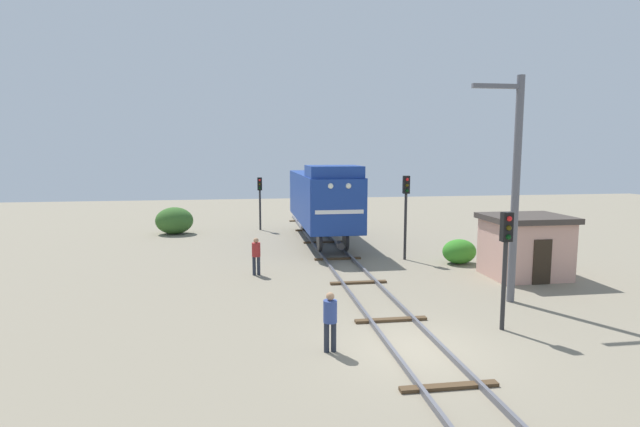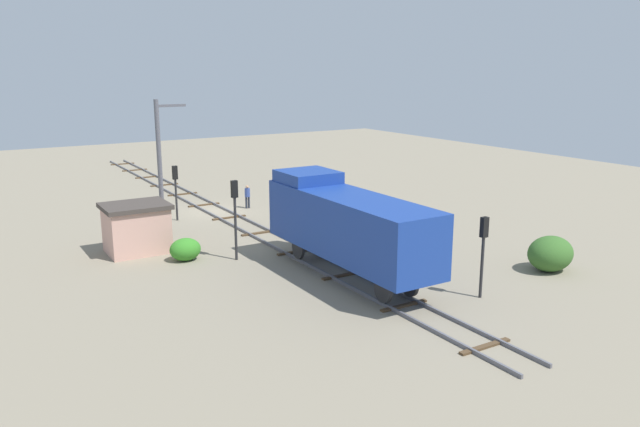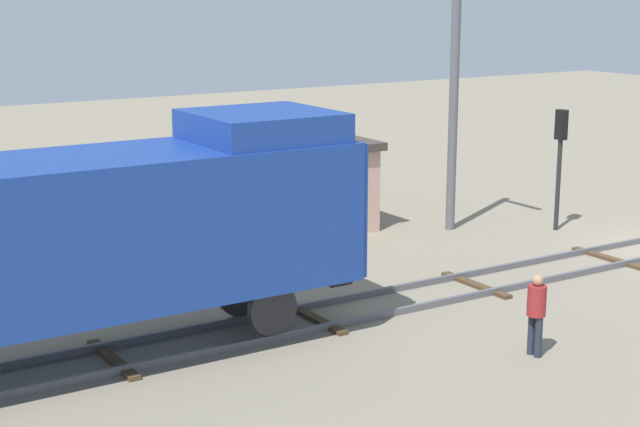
{
  "view_description": "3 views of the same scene",
  "coord_description": "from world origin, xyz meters",
  "px_view_note": "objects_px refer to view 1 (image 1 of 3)",
  "views": [
    {
      "loc": [
        -4.67,
        -12.87,
        5.55
      ],
      "look_at": [
        -0.35,
        15.51,
        1.92
      ],
      "focal_mm": 28.0,
      "sensor_mm": 36.0,
      "label": 1
    },
    {
      "loc": [
        16.17,
        40.77,
        10.03
      ],
      "look_at": [
        -0.03,
        14.21,
        2.71
      ],
      "focal_mm": 35.0,
      "sensor_mm": 36.0,
      "label": 2
    },
    {
      "loc": [
        -17.69,
        22.68,
        7.23
      ],
      "look_at": [
        -0.15,
        11.72,
        2.47
      ],
      "focal_mm": 55.0,
      "sensor_mm": 36.0,
      "label": 3
    }
  ],
  "objects_px": {
    "locomotive": "(323,197)",
    "worker_by_signal": "(256,253)",
    "traffic_signal_mid": "(406,202)",
    "worker_near_track": "(330,317)",
    "catenary_mast": "(514,184)",
    "traffic_signal_near": "(506,248)",
    "relay_hut": "(525,246)",
    "traffic_signal_far": "(260,193)"
  },
  "relations": [
    {
      "from": "locomotive",
      "to": "worker_by_signal",
      "type": "distance_m",
      "value": 8.82
    },
    {
      "from": "locomotive",
      "to": "traffic_signal_mid",
      "type": "xyz_separation_m",
      "value": [
        3.4,
        -5.46,
        0.21
      ]
    },
    {
      "from": "traffic_signal_mid",
      "to": "worker_by_signal",
      "type": "bearing_deg",
      "value": -164.61
    },
    {
      "from": "worker_near_track",
      "to": "worker_by_signal",
      "type": "relative_size",
      "value": 1.0
    },
    {
      "from": "catenary_mast",
      "to": "traffic_signal_near",
      "type": "bearing_deg",
      "value": -122.74
    },
    {
      "from": "relay_hut",
      "to": "traffic_signal_mid",
      "type": "bearing_deg",
      "value": 134.59
    },
    {
      "from": "traffic_signal_near",
      "to": "catenary_mast",
      "type": "xyz_separation_m",
      "value": [
        1.74,
        2.71,
        1.75
      ]
    },
    {
      "from": "locomotive",
      "to": "worker_by_signal",
      "type": "bearing_deg",
      "value": -119.07
    },
    {
      "from": "traffic_signal_mid",
      "to": "worker_near_track",
      "type": "height_order",
      "value": "traffic_signal_mid"
    },
    {
      "from": "traffic_signal_mid",
      "to": "traffic_signal_far",
      "type": "bearing_deg",
      "value": 122.86
    },
    {
      "from": "traffic_signal_far",
      "to": "worker_by_signal",
      "type": "bearing_deg",
      "value": -92.66
    },
    {
      "from": "locomotive",
      "to": "worker_near_track",
      "type": "height_order",
      "value": "locomotive"
    },
    {
      "from": "traffic_signal_far",
      "to": "traffic_signal_near",
      "type": "bearing_deg",
      "value": -72.06
    },
    {
      "from": "traffic_signal_near",
      "to": "traffic_signal_far",
      "type": "bearing_deg",
      "value": 107.94
    },
    {
      "from": "traffic_signal_near",
      "to": "traffic_signal_mid",
      "type": "xyz_separation_m",
      "value": [
        0.2,
        10.17,
        0.39
      ]
    },
    {
      "from": "traffic_signal_mid",
      "to": "locomotive",
      "type": "bearing_deg",
      "value": 121.9
    },
    {
      "from": "catenary_mast",
      "to": "relay_hut",
      "type": "bearing_deg",
      "value": 52.22
    },
    {
      "from": "traffic_signal_mid",
      "to": "worker_near_track",
      "type": "relative_size",
      "value": 2.53
    },
    {
      "from": "locomotive",
      "to": "worker_near_track",
      "type": "xyz_separation_m",
      "value": [
        -2.4,
        -16.52,
        -1.78
      ]
    },
    {
      "from": "traffic_signal_mid",
      "to": "worker_by_signal",
      "type": "xyz_separation_m",
      "value": [
        -7.6,
        -2.09,
        -1.98
      ]
    },
    {
      "from": "traffic_signal_near",
      "to": "worker_near_track",
      "type": "distance_m",
      "value": 5.89
    },
    {
      "from": "worker_near_track",
      "to": "relay_hut",
      "type": "relative_size",
      "value": 0.49
    },
    {
      "from": "traffic_signal_near",
      "to": "traffic_signal_mid",
      "type": "relative_size",
      "value": 0.86
    },
    {
      "from": "locomotive",
      "to": "relay_hut",
      "type": "bearing_deg",
      "value": -52.06
    },
    {
      "from": "traffic_signal_far",
      "to": "worker_near_track",
      "type": "relative_size",
      "value": 2.17
    },
    {
      "from": "worker_by_signal",
      "to": "relay_hut",
      "type": "relative_size",
      "value": 0.49
    },
    {
      "from": "traffic_signal_near",
      "to": "traffic_signal_mid",
      "type": "bearing_deg",
      "value": 88.87
    },
    {
      "from": "traffic_signal_near",
      "to": "relay_hut",
      "type": "bearing_deg",
      "value": 54.41
    },
    {
      "from": "locomotive",
      "to": "relay_hut",
      "type": "relative_size",
      "value": 3.31
    },
    {
      "from": "traffic_signal_near",
      "to": "worker_by_signal",
      "type": "xyz_separation_m",
      "value": [
        -7.4,
        8.08,
        -1.59
      ]
    },
    {
      "from": "traffic_signal_far",
      "to": "catenary_mast",
      "type": "bearing_deg",
      "value": -64.98
    },
    {
      "from": "relay_hut",
      "to": "worker_by_signal",
      "type": "bearing_deg",
      "value": 169.98
    },
    {
      "from": "catenary_mast",
      "to": "traffic_signal_mid",
      "type": "bearing_deg",
      "value": 101.66
    },
    {
      "from": "worker_near_track",
      "to": "relay_hut",
      "type": "height_order",
      "value": "relay_hut"
    },
    {
      "from": "relay_hut",
      "to": "catenary_mast",
      "type": "bearing_deg",
      "value": -127.78
    },
    {
      "from": "worker_near_track",
      "to": "traffic_signal_near",
      "type": "bearing_deg",
      "value": 47.7
    },
    {
      "from": "worker_near_track",
      "to": "relay_hut",
      "type": "bearing_deg",
      "value": 73.54
    },
    {
      "from": "locomotive",
      "to": "worker_by_signal",
      "type": "xyz_separation_m",
      "value": [
        -4.2,
        -7.55,
        -1.78
      ]
    },
    {
      "from": "traffic_signal_far",
      "to": "relay_hut",
      "type": "distance_m",
      "value": 18.7
    },
    {
      "from": "locomotive",
      "to": "traffic_signal_mid",
      "type": "height_order",
      "value": "locomotive"
    },
    {
      "from": "worker_near_track",
      "to": "catenary_mast",
      "type": "distance_m",
      "value": 8.83
    },
    {
      "from": "worker_near_track",
      "to": "traffic_signal_mid",
      "type": "bearing_deg",
      "value": 100.99
    }
  ]
}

